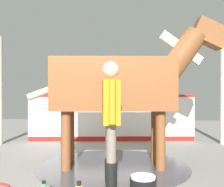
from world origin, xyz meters
name	(u,v)px	position (x,y,z in m)	size (l,w,h in m)	color
ground_plane	(87,171)	(0.00, 0.00, -0.01)	(16.00, 16.00, 0.02)	gray
wet_patch	(113,166)	(0.40, 0.27, 0.00)	(2.59, 2.59, 0.00)	#4C4C54
barrier_wall	(112,119)	(0.17, 2.64, 0.56)	(4.28, 0.49, 1.20)	white
roof_post_near	(223,90)	(2.92, 2.46, 1.30)	(0.16, 0.16, 2.61)	#B7B2A8
horse	(121,84)	(0.53, 0.28, 1.41)	(3.43, 1.05, 2.54)	brown
handler	(111,114)	(0.44, -0.65, 0.97)	(0.29, 0.67, 1.67)	black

